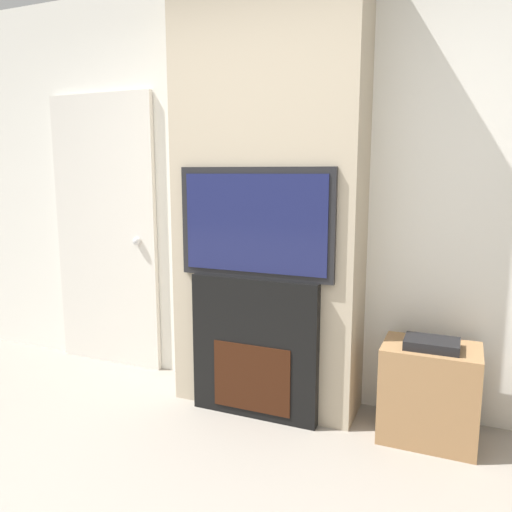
% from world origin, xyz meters
% --- Properties ---
extents(wall_back, '(6.00, 0.06, 2.70)m').
position_xyz_m(wall_back, '(0.00, 2.03, 1.35)').
color(wall_back, silver).
rests_on(wall_back, ground_plane).
extents(chimney_breast, '(1.15, 0.38, 2.70)m').
position_xyz_m(chimney_breast, '(0.00, 1.81, 1.35)').
color(chimney_breast, tan).
rests_on(chimney_breast, ground_plane).
extents(fireplace, '(0.79, 0.15, 0.85)m').
position_xyz_m(fireplace, '(0.00, 1.62, 0.42)').
color(fireplace, black).
rests_on(fireplace, ground_plane).
extents(television, '(0.94, 0.07, 0.64)m').
position_xyz_m(television, '(0.00, 1.62, 1.18)').
color(television, black).
rests_on(television, fireplace).
extents(media_stand, '(0.51, 0.36, 0.59)m').
position_xyz_m(media_stand, '(0.99, 1.72, 0.28)').
color(media_stand, '#997047').
rests_on(media_stand, ground_plane).
extents(entry_door, '(0.89, 0.09, 2.03)m').
position_xyz_m(entry_door, '(-1.38, 1.97, 1.01)').
color(entry_door, silver).
rests_on(entry_door, ground_plane).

